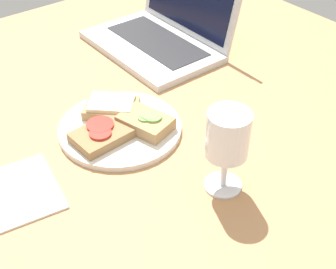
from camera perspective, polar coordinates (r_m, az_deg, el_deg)
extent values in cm
cube|color=#B27F51|center=(86.69, -1.58, -2.32)|extent=(140.00, 140.00, 3.00)
cylinder|color=silver|center=(89.62, -5.84, 0.77)|extent=(23.41, 23.41, 1.16)
cube|color=#937047|center=(85.98, -8.06, -0.07)|extent=(8.03, 10.76, 1.81)
cylinder|color=red|center=(86.58, -8.28, 1.19)|extent=(5.07, 5.07, 0.49)
cylinder|color=red|center=(84.66, -8.26, 0.18)|extent=(4.06, 4.06, 0.46)
cube|color=#A88456|center=(87.71, -2.77, 1.48)|extent=(11.01, 8.84, 2.43)
cylinder|color=#6BB74C|center=(87.13, -2.29, 2.40)|extent=(3.46, 3.46, 0.47)
cylinder|color=#6BB74C|center=(86.71, -2.86, 2.12)|extent=(2.67, 2.67, 0.33)
cylinder|color=#6BB74C|center=(86.68, -1.85, 2.18)|extent=(3.37, 3.37, 0.44)
cube|color=#A88456|center=(92.54, -6.89, 3.22)|extent=(12.44, 12.30, 1.82)
cube|color=#F4EAB7|center=(91.80, -6.95, 3.87)|extent=(10.51, 10.53, 0.76)
cylinder|color=white|center=(78.76, 6.69, -6.12)|extent=(6.34, 6.34, 0.40)
cylinder|color=white|center=(76.31, 6.89, -4.23)|extent=(1.07, 1.07, 6.72)
cylinder|color=white|center=(71.61, 7.32, 0.01)|extent=(6.85, 6.85, 7.74)
cylinder|color=white|center=(72.38, 7.24, -0.75)|extent=(6.30, 6.30, 5.27)
cube|color=silver|center=(116.21, -2.13, 10.69)|extent=(32.95, 20.92, 1.65)
cube|color=#232326|center=(116.78, -1.38, 11.36)|extent=(27.02, 11.50, 0.16)
cube|color=white|center=(80.82, -18.33, -6.89)|extent=(16.57, 16.21, 0.40)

